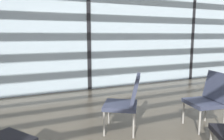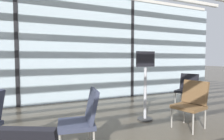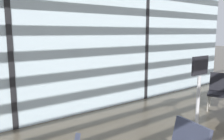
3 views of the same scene
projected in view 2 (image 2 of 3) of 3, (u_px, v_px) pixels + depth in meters
name	position (u px, v px, depth m)	size (l,w,h in m)	color
glass_curtain_wall	(17.00, 46.00, 4.92)	(14.00, 0.08, 3.23)	silver
window_mullion_1	(17.00, 46.00, 4.92)	(0.10, 0.12, 3.23)	black
window_mullion_2	(132.00, 49.00, 6.34)	(0.10, 0.12, 3.23)	black
parked_airplane	(49.00, 41.00, 10.35)	(11.60, 4.55, 4.55)	#B2BCD6
lounge_chair_1	(83.00, 117.00, 2.54)	(0.60, 0.56, 0.87)	#33384C
lounge_chair_3	(191.00, 101.00, 3.48)	(0.62, 0.59, 0.87)	brown
lounge_chair_6	(187.00, 88.00, 5.11)	(0.68, 0.65, 0.87)	black
info_sign	(145.00, 88.00, 3.89)	(0.44, 0.32, 1.44)	#333333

